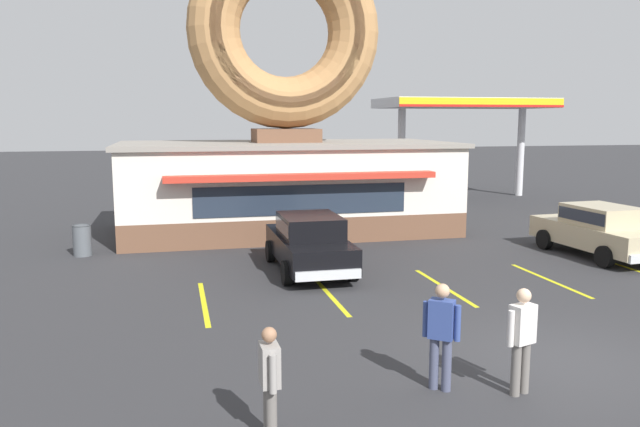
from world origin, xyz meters
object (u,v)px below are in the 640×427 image
at_px(car_champagne, 599,229).
at_px(pedestrian_hooded_kid, 270,378).
at_px(pedestrian_leather_jacket_man, 441,331).
at_px(trash_bin, 82,240).
at_px(pedestrian_blue_sweater_man, 522,336).
at_px(car_black, 309,240).

relative_size(car_champagne, pedestrian_hooded_kid, 3.02).
height_order(pedestrian_leather_jacket_man, trash_bin, pedestrian_leather_jacket_man).
xyz_separation_m(pedestrian_blue_sweater_man, pedestrian_hooded_kid, (-3.96, -0.46, -0.09)).
xyz_separation_m(car_black, pedestrian_leather_jacket_man, (0.33, -8.04, 0.08)).
bearing_deg(car_black, trash_bin, 150.96).
bearing_deg(pedestrian_hooded_kid, pedestrian_leather_jacket_man, 17.46).
distance_m(car_black, pedestrian_leather_jacket_man, 8.04).
height_order(pedestrian_hooded_kid, pedestrian_leather_jacket_man, pedestrian_leather_jacket_man).
bearing_deg(car_champagne, pedestrian_hooded_kid, -143.08).
bearing_deg(pedestrian_blue_sweater_man, car_black, 99.82).
distance_m(car_champagne, pedestrian_leather_jacket_man, 11.77).
relative_size(car_champagne, pedestrian_blue_sweater_man, 2.77).
xyz_separation_m(car_champagne, pedestrian_blue_sweater_man, (-7.65, -8.27, 0.06)).
distance_m(car_champagne, pedestrian_blue_sweater_man, 11.26).
bearing_deg(pedestrian_blue_sweater_man, pedestrian_hooded_kid, -173.43).
height_order(car_champagne, pedestrian_leather_jacket_man, pedestrian_leather_jacket_man).
bearing_deg(pedestrian_hooded_kid, pedestrian_blue_sweater_man, 6.57).
relative_size(pedestrian_blue_sweater_man, pedestrian_hooded_kid, 1.09).
bearing_deg(pedestrian_leather_jacket_man, pedestrian_blue_sweater_man, -20.91).
bearing_deg(car_champagne, pedestrian_leather_jacket_man, -138.26).
xyz_separation_m(car_champagne, pedestrian_leather_jacket_man, (-8.78, -7.83, 0.08)).
relative_size(car_black, pedestrian_blue_sweater_man, 2.71).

